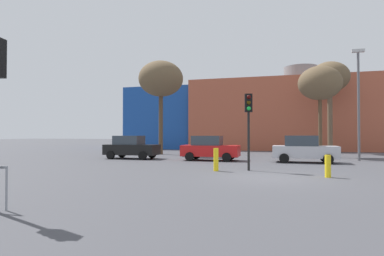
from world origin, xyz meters
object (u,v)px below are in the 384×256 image
(parked_car_2, at_px, (304,149))
(traffic_light_island, at_px, (249,114))
(parked_car_1, at_px, (210,148))
(bare_tree_0, at_px, (330,79))
(bare_tree_2, at_px, (320,84))
(bollard_yellow_1, at_px, (216,160))
(bollard_yellow_0, at_px, (328,166))
(street_lamp, at_px, (359,97))
(parked_car_0, at_px, (131,147))
(bare_tree_1, at_px, (161,79))

(parked_car_2, bearing_deg, traffic_light_island, -117.59)
(parked_car_1, height_order, bare_tree_0, bare_tree_0)
(traffic_light_island, bearing_deg, parked_car_2, 140.21)
(bare_tree_2, relative_size, bollard_yellow_1, 6.48)
(bollard_yellow_0, bearing_deg, parked_car_1, 132.43)
(traffic_light_island, bearing_deg, street_lamp, 127.90)
(parked_car_2, bearing_deg, bare_tree_2, 74.15)
(bare_tree_0, xyz_separation_m, bollard_yellow_0, (-2.62, -18.84, -6.67))
(parked_car_0, relative_size, parked_car_2, 0.99)
(bollard_yellow_1, bearing_deg, parked_car_0, 140.90)
(street_lamp, bearing_deg, traffic_light_island, -129.90)
(bare_tree_1, height_order, bollard_yellow_1, bare_tree_1)
(bollard_yellow_0, distance_m, bollard_yellow_1, 5.00)
(parked_car_2, xyz_separation_m, street_lamp, (3.64, 2.28, 3.43))
(parked_car_1, height_order, street_lamp, street_lamp)
(bare_tree_0, bearing_deg, street_lamp, -86.77)
(street_lamp, bearing_deg, bare_tree_2, 122.06)
(bollard_yellow_1, height_order, street_lamp, street_lamp)
(parked_car_1, relative_size, bare_tree_0, 0.44)
(bare_tree_0, xyz_separation_m, bare_tree_1, (-14.83, -6.28, -0.44))
(traffic_light_island, bearing_deg, parked_car_0, -133.62)
(bare_tree_1, xyz_separation_m, bollard_yellow_1, (7.32, -11.53, -6.14))
(traffic_light_island, bearing_deg, bollard_yellow_1, -80.29)
(parked_car_1, bearing_deg, bollard_yellow_0, -47.57)
(bare_tree_1, distance_m, bare_tree_2, 13.34)
(parked_car_0, bearing_deg, street_lamp, 8.33)
(parked_car_2, bearing_deg, bollard_yellow_1, -125.61)
(parked_car_1, relative_size, parked_car_2, 0.99)
(bare_tree_1, distance_m, bollard_yellow_0, 18.60)
(parked_car_0, bearing_deg, traffic_light_island, -31.41)
(parked_car_0, bearing_deg, bare_tree_1, 87.57)
(parked_car_0, height_order, parked_car_1, same)
(bare_tree_0, bearing_deg, bollard_yellow_1, -112.88)
(traffic_light_island, xyz_separation_m, bare_tree_2, (4.47, 11.10, 3.00))
(parked_car_1, bearing_deg, bare_tree_2, 36.06)
(parked_car_1, bearing_deg, bare_tree_0, 51.79)
(parked_car_1, bearing_deg, traffic_light_island, -60.12)
(bare_tree_0, height_order, bollard_yellow_1, bare_tree_0)
(parked_car_1, distance_m, parked_car_2, 6.07)
(parked_car_1, distance_m, bare_tree_0, 16.13)
(parked_car_0, bearing_deg, parked_car_1, 0.00)
(parked_car_2, height_order, bare_tree_1, bare_tree_1)
(bare_tree_1, bearing_deg, traffic_light_island, -51.04)
(bollard_yellow_0, bearing_deg, bare_tree_0, 82.08)
(bare_tree_0, height_order, bare_tree_1, bare_tree_0)
(parked_car_1, relative_size, bollard_yellow_1, 3.51)
(parked_car_1, relative_size, traffic_light_island, 1.03)
(bare_tree_0, bearing_deg, parked_car_0, -142.25)
(bare_tree_1, distance_m, bollard_yellow_1, 14.97)
(parked_car_2, distance_m, bollard_yellow_1, 7.56)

